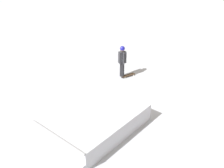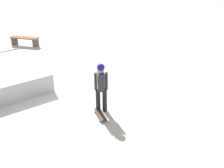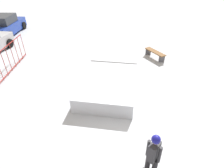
{
  "view_description": "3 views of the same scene",
  "coord_description": "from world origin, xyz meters",
  "px_view_note": "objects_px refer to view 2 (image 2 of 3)",
  "views": [
    {
      "loc": [
        7.69,
        5.44,
        6.11
      ],
      "look_at": [
        -0.6,
        0.33,
        0.9
      ],
      "focal_mm": 41.02,
      "sensor_mm": 36.0,
      "label": 1
    },
    {
      "loc": [
        -9.09,
        4.98,
        5.07
      ],
      "look_at": [
        -3.22,
        -0.82,
        1.0
      ],
      "focal_mm": 45.52,
      "sensor_mm": 36.0,
      "label": 2
    },
    {
      "loc": [
        -6.22,
        0.61,
        5.48
      ],
      "look_at": [
        1.08,
        0.6,
        0.6
      ],
      "focal_mm": 30.08,
      "sensor_mm": 36.0,
      "label": 3
    }
  ],
  "objects_px": {
    "skater": "(101,84)",
    "park_bench": "(25,39)",
    "skateboard": "(100,114)",
    "skate_ramp": "(1,72)"
  },
  "relations": [
    {
      "from": "skate_ramp",
      "to": "skater",
      "type": "xyz_separation_m",
      "value": [
        -4.79,
        -1.24,
        0.69
      ]
    },
    {
      "from": "skater",
      "to": "skate_ramp",
      "type": "bearing_deg",
      "value": 52.67
    },
    {
      "from": "skate_ramp",
      "to": "park_bench",
      "type": "bearing_deg",
      "value": -32.9
    },
    {
      "from": "skater",
      "to": "park_bench",
      "type": "height_order",
      "value": "skater"
    },
    {
      "from": "skateboard",
      "to": "skate_ramp",
      "type": "bearing_deg",
      "value": 36.32
    },
    {
      "from": "park_bench",
      "to": "skateboard",
      "type": "bearing_deg",
      "value": 166.87
    },
    {
      "from": "park_bench",
      "to": "skate_ramp",
      "type": "bearing_deg",
      "value": 138.51
    },
    {
      "from": "skater",
      "to": "park_bench",
      "type": "bearing_deg",
      "value": 26.42
    },
    {
      "from": "skateboard",
      "to": "skater",
      "type": "bearing_deg",
      "value": -24.18
    },
    {
      "from": "skater",
      "to": "park_bench",
      "type": "xyz_separation_m",
      "value": [
        8.09,
        -1.68,
        -0.65
      ]
    }
  ]
}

